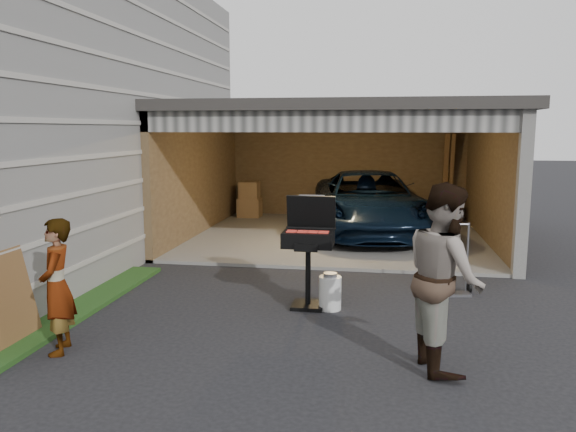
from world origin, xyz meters
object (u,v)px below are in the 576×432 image
(propane_tank, at_px, (330,293))
(hand_truck, at_px, (457,280))
(bbq_grill, at_px, (309,243))
(man, at_px, (445,277))
(plywood_panel, at_px, (4,301))
(minivan, at_px, (368,205))
(woman, at_px, (57,286))

(propane_tank, distance_m, hand_truck, 2.04)
(bbq_grill, xyz_separation_m, propane_tank, (0.30, -0.07, -0.66))
(man, xyz_separation_m, bbq_grill, (-1.59, 1.71, -0.06))
(man, height_order, plywood_panel, man)
(minivan, xyz_separation_m, woman, (-3.11, -7.40, 0.04))
(minivan, xyz_separation_m, propane_tank, (-0.36, -5.46, -0.47))
(minivan, height_order, propane_tank, minivan)
(woman, distance_m, hand_truck, 5.43)
(woman, relative_size, man, 0.78)
(propane_tank, bearing_deg, minivan, 86.23)
(bbq_grill, relative_size, plywood_panel, 1.40)
(man, relative_size, hand_truck, 1.79)
(woman, bearing_deg, man, 75.08)
(minivan, bearing_deg, man, -90.60)
(hand_truck, bearing_deg, plywood_panel, -160.62)
(minivan, relative_size, bbq_grill, 3.34)
(propane_tank, distance_m, plywood_panel, 3.93)
(hand_truck, bearing_deg, woman, -156.71)
(man, relative_size, plywood_panel, 1.76)
(bbq_grill, bearing_deg, plywood_panel, -147.76)
(bbq_grill, height_order, propane_tank, bbq_grill)
(propane_tank, height_order, plywood_panel, plywood_panel)
(man, relative_size, bbq_grill, 1.26)
(man, height_order, bbq_grill, man)
(hand_truck, bearing_deg, bbq_grill, -165.43)
(minivan, distance_m, hand_truck, 4.69)
(bbq_grill, xyz_separation_m, hand_truck, (2.08, 0.94, -0.68))
(minivan, relative_size, plywood_panel, 4.68)
(man, xyz_separation_m, propane_tank, (-1.29, 1.64, -0.72))
(minivan, height_order, man, man)
(minivan, height_order, hand_truck, minivan)
(bbq_grill, bearing_deg, propane_tank, -13.49)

